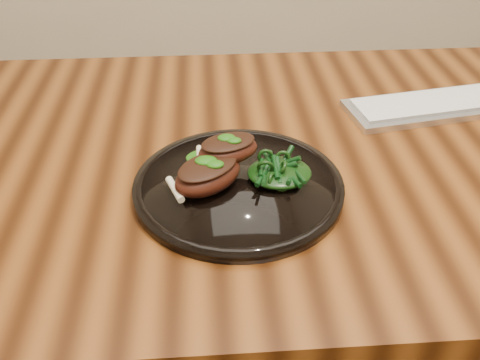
{
  "coord_description": "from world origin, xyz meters",
  "views": [
    {
      "loc": [
        -0.29,
        -0.75,
        1.22
      ],
      "look_at": [
        -0.24,
        -0.13,
        0.78
      ],
      "focal_mm": 40.0,
      "sensor_mm": 36.0,
      "label": 1
    }
  ],
  "objects_px": {
    "plate": "(238,186)",
    "keyboard": "(445,104)",
    "desk": "(373,183)",
    "greens_heap": "(280,169)",
    "lamb_chop_front": "(207,174)"
  },
  "relations": [
    {
      "from": "desk",
      "to": "plate",
      "type": "height_order",
      "value": "plate"
    },
    {
      "from": "desk",
      "to": "lamb_chop_front",
      "type": "distance_m",
      "value": 0.34
    },
    {
      "from": "desk",
      "to": "keyboard",
      "type": "height_order",
      "value": "keyboard"
    },
    {
      "from": "desk",
      "to": "keyboard",
      "type": "relative_size",
      "value": 4.14
    },
    {
      "from": "lamb_chop_front",
      "to": "plate",
      "type": "bearing_deg",
      "value": 14.14
    },
    {
      "from": "desk",
      "to": "plate",
      "type": "distance_m",
      "value": 0.29
    },
    {
      "from": "plate",
      "to": "lamb_chop_front",
      "type": "distance_m",
      "value": 0.06
    },
    {
      "from": "keyboard",
      "to": "plate",
      "type": "bearing_deg",
      "value": -149.81
    },
    {
      "from": "plate",
      "to": "keyboard",
      "type": "distance_m",
      "value": 0.46
    },
    {
      "from": "desk",
      "to": "greens_heap",
      "type": "bearing_deg",
      "value": -148.46
    },
    {
      "from": "lamb_chop_front",
      "to": "keyboard",
      "type": "xyz_separation_m",
      "value": [
        0.44,
        0.24,
        -0.03
      ]
    },
    {
      "from": "greens_heap",
      "to": "keyboard",
      "type": "bearing_deg",
      "value": 33.74
    },
    {
      "from": "lamb_chop_front",
      "to": "greens_heap",
      "type": "height_order",
      "value": "lamb_chop_front"
    },
    {
      "from": "desk",
      "to": "greens_heap",
      "type": "height_order",
      "value": "greens_heap"
    },
    {
      "from": "desk",
      "to": "keyboard",
      "type": "xyz_separation_m",
      "value": [
        0.15,
        0.11,
        0.09
      ]
    }
  ]
}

